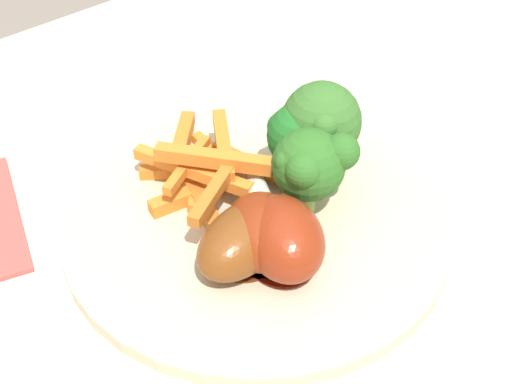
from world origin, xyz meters
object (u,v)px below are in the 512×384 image
object	(u,v)px
dining_table	(281,274)
chicken_drumstick_near	(249,234)
chicken_drumstick_far	(261,227)
broccoli_floret_middle	(309,164)
broccoli_floret_back	(321,121)
carrot_fries_pile	(208,169)
broccoli_floret_front	(300,133)
dinner_plate	(256,218)
chicken_drumstick_extra	(282,234)

from	to	relation	value
dining_table	chicken_drumstick_near	size ratio (longest dim) A/B	6.98
chicken_drumstick_far	chicken_drumstick_near	bearing A→B (deg)	173.48
broccoli_floret_middle	chicken_drumstick_near	xyz separation A→B (m)	(-0.06, -0.00, -0.02)
broccoli_floret_back	carrot_fries_pile	distance (m)	0.09
broccoli_floret_front	chicken_drumstick_far	size ratio (longest dim) A/B	0.60
dining_table	broccoli_floret_back	xyz separation A→B (m)	(0.02, -0.02, 0.18)
broccoli_floret_front	broccoli_floret_back	xyz separation A→B (m)	(0.01, -0.01, 0.01)
broccoli_floret_front	broccoli_floret_back	world-z (taller)	broccoli_floret_back
broccoli_floret_front	carrot_fries_pile	bearing A→B (deg)	147.83
broccoli_floret_front	chicken_drumstick_near	bearing A→B (deg)	-156.41
broccoli_floret_front	chicken_drumstick_near	world-z (taller)	broccoli_floret_front
carrot_fries_pile	dining_table	bearing A→B (deg)	-24.44
broccoli_floret_middle	broccoli_floret_back	world-z (taller)	broccoli_floret_back
carrot_fries_pile	chicken_drumstick_far	size ratio (longest dim) A/B	1.14
broccoli_floret_back	carrot_fries_pile	size ratio (longest dim) A/B	0.63
dinner_plate	broccoli_floret_front	xyz separation A→B (m)	(0.06, 0.01, 0.05)
dinner_plate	broccoli_floret_back	size ratio (longest dim) A/B	3.54
broccoli_floret_back	chicken_drumstick_far	xyz separation A→B (m)	(-0.09, -0.03, -0.03)
broccoli_floret_front	chicken_drumstick_extra	world-z (taller)	broccoli_floret_front
dinner_plate	broccoli_floret_middle	bearing A→B (deg)	-41.32
chicken_drumstick_extra	dinner_plate	bearing A→B (deg)	66.33
carrot_fries_pile	chicken_drumstick_far	world-z (taller)	chicken_drumstick_far
broccoli_floret_front	carrot_fries_pile	xyz separation A→B (m)	(-0.06, 0.04, -0.02)
dining_table	chicken_drumstick_near	world-z (taller)	chicken_drumstick_near
broccoli_floret_back	chicken_drumstick_extra	world-z (taller)	broccoli_floret_back
dining_table	chicken_drumstick_extra	world-z (taller)	chicken_drumstick_extra
broccoli_floret_middle	chicken_drumstick_far	bearing A→B (deg)	-174.22
dining_table	chicken_drumstick_extra	bearing A→B (deg)	-137.15
broccoli_floret_back	chicken_drumstick_near	xyz separation A→B (m)	(-0.10, -0.03, -0.03)
dinner_plate	broccoli_floret_middle	distance (m)	0.06
carrot_fries_pile	chicken_drumstick_near	world-z (taller)	carrot_fries_pile
dining_table	chicken_drumstick_far	size ratio (longest dim) A/B	8.52
dinner_plate	chicken_drumstick_near	xyz separation A→B (m)	(-0.03, -0.03, 0.03)
dining_table	broccoli_floret_middle	xyz separation A→B (m)	(-0.02, -0.05, 0.17)
chicken_drumstick_far	broccoli_floret_back	bearing A→B (deg)	18.21
broccoli_floret_front	chicken_drumstick_far	distance (m)	0.09
dinner_plate	chicken_drumstick_far	world-z (taller)	chicken_drumstick_far
dinner_plate	carrot_fries_pile	xyz separation A→B (m)	(-0.01, 0.05, 0.02)
dining_table	dinner_plate	distance (m)	0.13
chicken_drumstick_near	broccoli_floret_front	bearing A→B (deg)	23.59
broccoli_floret_front	broccoli_floret_back	distance (m)	0.02
broccoli_floret_middle	dining_table	bearing A→B (deg)	62.50
carrot_fries_pile	chicken_drumstick_extra	world-z (taller)	chicken_drumstick_extra
broccoli_floret_back	carrot_fries_pile	xyz separation A→B (m)	(-0.07, 0.05, -0.03)
dining_table	chicken_drumstick_near	xyz separation A→B (m)	(-0.09, -0.05, 0.15)
broccoli_floret_back	chicken_drumstick_extra	distance (m)	0.10
broccoli_floret_middle	chicken_drumstick_near	world-z (taller)	broccoli_floret_middle
broccoli_floret_back	carrot_fries_pile	world-z (taller)	broccoli_floret_back
carrot_fries_pile	chicken_drumstick_near	distance (m)	0.08
broccoli_floret_front	dining_table	bearing A→B (deg)	101.59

